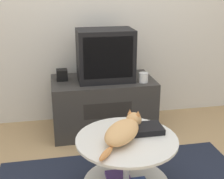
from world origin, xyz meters
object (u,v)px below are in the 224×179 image
Objects in this scene: dvd_box at (147,129)px; cat at (124,131)px; speaker at (62,75)px; tv at (105,55)px.

cat reaches higher than dvd_box.
cat is at bearing -159.47° from dvd_box.
speaker is 1.27m from cat.
tv is 5.02× the size of speaker.
speaker is 0.49× the size of dvd_box.
tv reaches higher than cat.
speaker is 1.27m from dvd_box.
cat is (-0.07, -1.14, -0.26)m from tv.
tv is at bearing 32.49° from cat.
cat is at bearing -73.60° from speaker.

